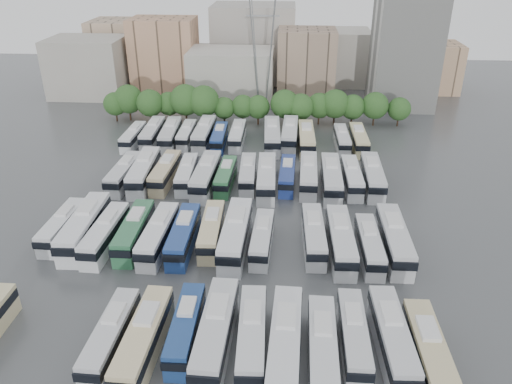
# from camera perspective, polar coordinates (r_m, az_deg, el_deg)

# --- Properties ---
(ground) EXTENTS (220.00, 220.00, 0.00)m
(ground) POSITION_cam_1_polar(r_m,az_deg,el_deg) (69.80, -3.16, -3.61)
(ground) COLOR #424447
(ground) RESTS_ON ground
(tree_line) EXTENTS (65.22, 7.79, 8.38)m
(tree_line) POSITION_cam_1_polar(r_m,az_deg,el_deg) (106.71, -1.16, 10.04)
(tree_line) COLOR black
(tree_line) RESTS_ON ground
(city_buildings) EXTENTS (102.00, 35.00, 20.00)m
(city_buildings) POSITION_cam_1_polar(r_m,az_deg,el_deg) (135.21, -2.88, 15.16)
(city_buildings) COLOR #9E998E
(city_buildings) RESTS_ON ground
(apartment_tower) EXTENTS (14.00, 14.00, 26.00)m
(apartment_tower) POSITION_cam_1_polar(r_m,az_deg,el_deg) (122.58, 16.66, 15.33)
(apartment_tower) COLOR silver
(apartment_tower) RESTS_ON ground
(electricity_pylon) EXTENTS (9.00, 6.91, 33.83)m
(electricity_pylon) POSITION_cam_1_polar(r_m,az_deg,el_deg) (111.05, 0.78, 18.26)
(electricity_pylon) COLOR slate
(electricity_pylon) RESTS_ON ground
(bus_r0_s4) EXTENTS (2.83, 11.30, 3.52)m
(bus_r0_s4) POSITION_cam_1_polar(r_m,az_deg,el_deg) (51.29, -16.23, -15.49)
(bus_r0_s4) COLOR silver
(bus_r0_s4) RESTS_ON ground
(bus_r0_s5) EXTENTS (3.17, 12.53, 3.90)m
(bus_r0_s5) POSITION_cam_1_polar(r_m,az_deg,el_deg) (49.91, -12.70, -16.09)
(bus_r0_s5) COLOR beige
(bus_r0_s5) RESTS_ON ground
(bus_r0_s6) EXTENTS (2.42, 10.85, 3.40)m
(bus_r0_s6) POSITION_cam_1_polar(r_m,az_deg,el_deg) (50.74, -8.04, -15.12)
(bus_r0_s6) COLOR navy
(bus_r0_s6) RESTS_ON ground
(bus_r0_s7) EXTENTS (3.22, 13.02, 4.06)m
(bus_r0_s7) POSITION_cam_1_polar(r_m,az_deg,el_deg) (49.53, -4.60, -15.64)
(bus_r0_s7) COLOR silver
(bus_r0_s7) RESTS_ON ground
(bus_r0_s8) EXTENTS (2.97, 11.91, 3.71)m
(bus_r0_s8) POSITION_cam_1_polar(r_m,az_deg,el_deg) (49.27, -0.47, -16.09)
(bus_r0_s8) COLOR silver
(bus_r0_s8) RESTS_ON ground
(bus_r0_s9) EXTENTS (3.36, 13.15, 4.09)m
(bus_r0_s9) POSITION_cam_1_polar(r_m,az_deg,el_deg) (48.37, 3.34, -16.84)
(bus_r0_s9) COLOR silver
(bus_r0_s9) RESTS_ON ground
(bus_r0_s10) EXTENTS (2.82, 11.87, 3.71)m
(bus_r0_s10) POSITION_cam_1_polar(r_m,az_deg,el_deg) (48.46, 7.59, -17.30)
(bus_r0_s10) COLOR silver
(bus_r0_s10) RESTS_ON ground
(bus_r0_s11) EXTENTS (2.49, 11.09, 3.48)m
(bus_r0_s11) POSITION_cam_1_polar(r_m,az_deg,el_deg) (50.29, 11.10, -15.82)
(bus_r0_s11) COLOR silver
(bus_r0_s11) RESTS_ON ground
(bus_r0_s12) EXTENTS (3.08, 12.28, 3.83)m
(bus_r0_s12) POSITION_cam_1_polar(r_m,az_deg,el_deg) (50.61, 15.29, -15.79)
(bus_r0_s12) COLOR silver
(bus_r0_s12) RESTS_ON ground
(bus_r0_s13) EXTENTS (2.75, 12.12, 3.79)m
(bus_r0_s13) POSITION_cam_1_polar(r_m,az_deg,el_deg) (50.02, 19.19, -17.12)
(bus_r0_s13) COLOR #CABA8B
(bus_r0_s13) RESTS_ON ground
(bus_r1_s0) EXTENTS (2.68, 11.11, 3.47)m
(bus_r1_s0) POSITION_cam_1_polar(r_m,az_deg,el_deg) (70.61, -21.27, -3.62)
(bus_r1_s0) COLOR silver
(bus_r1_s0) RESTS_ON ground
(bus_r1_s1) EXTENTS (3.20, 13.61, 4.25)m
(bus_r1_s1) POSITION_cam_1_polar(r_m,az_deg,el_deg) (68.64, -19.01, -3.75)
(bus_r1_s1) COLOR white
(bus_r1_s1) RESTS_ON ground
(bus_r1_s2) EXTENTS (3.08, 12.08, 3.76)m
(bus_r1_s2) POSITION_cam_1_polar(r_m,az_deg,el_deg) (66.70, -16.84, -4.59)
(bus_r1_s2) COLOR silver
(bus_r1_s2) RESTS_ON ground
(bus_r1_s3) EXTENTS (2.73, 12.07, 3.78)m
(bus_r1_s3) POSITION_cam_1_polar(r_m,az_deg,el_deg) (66.31, -13.74, -4.34)
(bus_r1_s3) COLOR #2F6F46
(bus_r1_s3) RESTS_ON ground
(bus_r1_s4) EXTENTS (3.10, 12.25, 3.82)m
(bus_r1_s4) POSITION_cam_1_polar(r_m,az_deg,el_deg) (64.85, -11.10, -4.79)
(bus_r1_s4) COLOR silver
(bus_r1_s4) RESTS_ON ground
(bus_r1_s5) EXTENTS (2.60, 11.90, 3.73)m
(bus_r1_s5) POSITION_cam_1_polar(r_m,az_deg,el_deg) (64.31, -8.29, -4.88)
(bus_r1_s5) COLOR navy
(bus_r1_s5) RESTS_ON ground
(bus_r1_s6) EXTENTS (2.85, 11.59, 3.61)m
(bus_r1_s6) POSITION_cam_1_polar(r_m,az_deg,el_deg) (65.03, -5.09, -4.35)
(bus_r1_s6) COLOR beige
(bus_r1_s6) RESTS_ON ground
(bus_r1_s7) EXTENTS (3.37, 13.76, 4.29)m
(bus_r1_s7) POSITION_cam_1_polar(r_m,az_deg,el_deg) (63.35, -2.34, -4.83)
(bus_r1_s7) COLOR silver
(bus_r1_s7) RESTS_ON ground
(bus_r1_s8) EXTENTS (2.77, 10.92, 3.40)m
(bus_r1_s8) POSITION_cam_1_polar(r_m,az_deg,el_deg) (63.33, 0.70, -5.29)
(bus_r1_s8) COLOR silver
(bus_r1_s8) RESTS_ON ground
(bus_r1_s10) EXTENTS (2.94, 11.89, 3.71)m
(bus_r1_s10) POSITION_cam_1_polar(r_m,az_deg,el_deg) (64.13, 6.62, -4.88)
(bus_r1_s10) COLOR silver
(bus_r1_s10) RESTS_ON ground
(bus_r1_s11) EXTENTS (3.08, 12.90, 4.03)m
(bus_r1_s11) POSITION_cam_1_polar(r_m,az_deg,el_deg) (63.26, 9.66, -5.42)
(bus_r1_s11) COLOR silver
(bus_r1_s11) RESTS_ON ground
(bus_r1_s12) EXTENTS (2.58, 11.22, 3.51)m
(bus_r1_s12) POSITION_cam_1_polar(r_m,az_deg,el_deg) (63.42, 12.84, -5.93)
(bus_r1_s12) COLOR silver
(bus_r1_s12) RESTS_ON ground
(bus_r1_s13) EXTENTS (2.88, 13.07, 4.10)m
(bus_r1_s13) POSITION_cam_1_polar(r_m,az_deg,el_deg) (64.80, 15.53, -5.22)
(bus_r1_s13) COLOR silver
(bus_r1_s13) RESTS_ON ground
(bus_r2_s1) EXTENTS (3.04, 12.01, 3.74)m
(bus_r2_s1) POSITION_cam_1_polar(r_m,az_deg,el_deg) (82.94, -14.83, 2.10)
(bus_r2_s1) COLOR silver
(bus_r2_s1) RESTS_ON ground
(bus_r2_s2) EXTENTS (3.47, 13.54, 4.21)m
(bus_r2_s2) POSITION_cam_1_polar(r_m,az_deg,el_deg) (82.27, -12.68, 2.32)
(bus_r2_s2) COLOR silver
(bus_r2_s2) RESTS_ON ground
(bus_r2_s3) EXTENTS (3.06, 12.10, 3.77)m
(bus_r2_s3) POSITION_cam_1_polar(r_m,az_deg,el_deg) (81.88, -10.31, 2.27)
(bus_r2_s3) COLOR #C8B389
(bus_r2_s3) RESTS_ON ground
(bus_r2_s4) EXTENTS (2.89, 11.27, 3.51)m
(bus_r2_s4) POSITION_cam_1_polar(r_m,az_deg,el_deg) (81.03, -7.91, 2.09)
(bus_r2_s4) COLOR silver
(bus_r2_s4) RESTS_ON ground
(bus_r2_s5) EXTENTS (3.38, 13.36, 4.16)m
(bus_r2_s5) POSITION_cam_1_polar(r_m,az_deg,el_deg) (79.35, -5.73, 1.92)
(bus_r2_s5) COLOR silver
(bus_r2_s5) RESTS_ON ground
(bus_r2_s6) EXTENTS (2.72, 10.89, 3.39)m
(bus_r2_s6) POSITION_cam_1_polar(r_m,az_deg,el_deg) (79.75, -3.48, 1.84)
(bus_r2_s6) COLOR #317243
(bus_r2_s6) RESTS_ON ground
(bus_r2_s7) EXTENTS (2.90, 11.34, 3.53)m
(bus_r2_s7) POSITION_cam_1_polar(r_m,az_deg,el_deg) (80.26, -0.95, 2.11)
(bus_r2_s7) COLOR silver
(bus_r2_s7) RESTS_ON ground
(bus_r2_s8) EXTENTS (3.17, 13.07, 4.08)m
(bus_r2_s8) POSITION_cam_1_polar(r_m,az_deg,el_deg) (78.37, 1.22, 1.69)
(bus_r2_s8) COLOR silver
(bus_r2_s8) RESTS_ON ground
(bus_r2_s9) EXTENTS (2.74, 11.04, 3.44)m
(bus_r2_s9) POSITION_cam_1_polar(r_m,az_deg,el_deg) (80.11, 3.59, 1.98)
(bus_r2_s9) COLOR navy
(bus_r2_s9) RESTS_ON ground
(bus_r2_s10) EXTENTS (3.09, 12.53, 3.91)m
(bus_r2_s10) POSITION_cam_1_polar(r_m,az_deg,el_deg) (79.93, 6.01, 1.99)
(bus_r2_s10) COLOR silver
(bus_r2_s10) RESTS_ON ground
(bus_r2_s11) EXTENTS (3.06, 13.24, 4.14)m
(bus_r2_s11) POSITION_cam_1_polar(r_m,az_deg,el_deg) (78.94, 8.60, 1.59)
(bus_r2_s11) COLOR silver
(bus_r2_s11) RESTS_ON ground
(bus_r2_s12) EXTENTS (2.70, 11.71, 3.66)m
(bus_r2_s12) POSITION_cam_1_polar(r_m,az_deg,el_deg) (80.40, 10.90, 1.70)
(bus_r2_s12) COLOR silver
(bus_r2_s12) RESTS_ON ground
(bus_r2_s13) EXTENTS (3.12, 12.85, 4.01)m
(bus_r2_s13) POSITION_cam_1_polar(r_m,az_deg,el_deg) (81.07, 13.18, 1.81)
(bus_r2_s13) COLOR silver
(bus_r2_s13) RESTS_ON ground
(bus_r3_s0) EXTENTS (2.57, 10.82, 3.38)m
(bus_r3_s0) POSITION_cam_1_polar(r_m,az_deg,el_deg) (98.90, -13.84, 6.18)
(bus_r3_s0) COLOR silver
(bus_r3_s0) RESTS_ON ground
(bus_r3_s1) EXTENTS (2.91, 12.25, 3.83)m
(bus_r3_s1) POSITION_cam_1_polar(r_m,az_deg,el_deg) (99.19, -11.72, 6.60)
(bus_r3_s1) COLOR silver
(bus_r3_s1) RESTS_ON ground
(bus_r3_s2) EXTENTS (3.38, 12.69, 3.94)m
(bus_r3_s2) POSITION_cam_1_polar(r_m,az_deg,el_deg) (97.83, -9.76, 6.53)
(bus_r3_s2) COLOR silver
(bus_r3_s2) RESTS_ON ground
(bus_r3_s3) EXTENTS (2.48, 10.89, 3.41)m
(bus_r3_s3) POSITION_cam_1_polar(r_m,az_deg,el_deg) (97.97, -7.93, 6.53)
(bus_r3_s3) COLOR white
(bus_r3_s3) RESTS_ON ground
(bus_r3_s4) EXTENTS (3.05, 13.12, 4.10)m
(bus_r3_s4) POSITION_cam_1_polar(r_m,az_deg,el_deg) (97.12, -5.95, 6.67)
(bus_r3_s4) COLOR silver
(bus_r3_s4) RESTS_ON ground
(bus_r3_s5) EXTENTS (2.63, 11.06, 3.46)m
(bus_r3_s5) POSITION_cam_1_polar(r_m,az_deg,el_deg) (95.69, -4.22, 6.23)
(bus_r3_s5) COLOR navy
(bus_r3_s5) RESTS_ON ground
(bus_r3_s6) EXTENTS (2.49, 11.36, 3.56)m
(bus_r3_s6) POSITION_cam_1_polar(r_m,az_deg,el_deg) (96.55, -2.13, 6.51)
(bus_r3_s6) COLOR silver
(bus_r3_s6) RESTS_ON ground
(bus_r3_s8) EXTENTS (3.64, 13.83, 4.30)m
(bus_r3_s8) POSITION_cam_1_polar(r_m,az_deg,el_deg) (95.30, 1.85, 6.47)
(bus_r3_s8) COLOR silver
(bus_r3_s8) RESTS_ON ground
(bus_r3_s9) EXTENTS (3.33, 13.35, 4.16)m
(bus_r3_s9) POSITION_cam_1_polar(r_m,az_deg,el_deg) (96.46, 3.88, 6.63)
(bus_r3_s9) COLOR silver
(bus_r3_s9) RESTS_ON ground
(bus_r3_s10) EXTENTS (3.03, 13.04, 4.08)m
(bus_r3_s10) POSITION_cam_1_polar(r_m,az_deg,el_deg) (94.49, 5.78, 6.09)
(bus_r3_s10) COLOR beige
(bus_r3_s10) RESTS_ON ground
(bus_r3_s12) EXTENTS (2.58, 10.86, 3.39)m
(bus_r3_s12) POSITION_cam_1_polar(r_m,az_deg,el_deg) (96.04, 9.80, 5.96)
(bus_r3_s12) COLOR silver
(bus_r3_s12) RESTS_ON ground
(bus_r3_s13) EXTENTS (2.67, 11.74, 3.68)m
(bus_r3_s13) POSITION_cam_1_polar(r_m,az_deg,el_deg) (96.20, 11.66, 5.91)
(bus_r3_s13) COLOR beige
(bus_r3_s13) RESTS_ON ground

